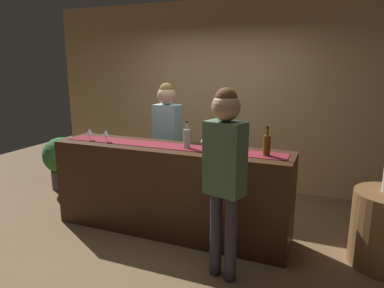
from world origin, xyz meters
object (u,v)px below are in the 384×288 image
object	(u,v)px
wine_bottle_amber	(267,145)
potted_plant_tall	(62,159)
bartender	(167,133)
wine_glass_near_customer	(89,132)
wine_glass_mid_counter	(106,133)
wine_bottle_clear	(187,138)
customer_sipping	(225,164)
wine_glass_far_end	(204,139)

from	to	relation	value
wine_bottle_amber	potted_plant_tall	size ratio (longest dim) A/B	0.37
wine_bottle_amber	bartender	world-z (taller)	bartender
wine_glass_near_customer	bartender	xyz separation A→B (m)	(0.72, 0.66, -0.08)
wine_glass_near_customer	wine_glass_mid_counter	distance (m)	0.24
wine_bottle_clear	potted_plant_tall	bearing A→B (deg)	164.27
customer_sipping	potted_plant_tall	xyz separation A→B (m)	(-3.06, 1.32, -0.61)
wine_bottle_amber	wine_glass_near_customer	distance (m)	2.12
wine_bottle_amber	customer_sipping	xyz separation A→B (m)	(-0.24, -0.63, -0.06)
wine_glass_near_customer	customer_sipping	world-z (taller)	customer_sipping
wine_glass_near_customer	customer_sipping	xyz separation A→B (m)	(1.88, -0.57, -0.05)
wine_bottle_clear	bartender	world-z (taller)	bartender
wine_bottle_clear	potted_plant_tall	size ratio (longest dim) A/B	0.37
wine_bottle_clear	bartender	distance (m)	0.81
bartender	wine_glass_near_customer	bearing A→B (deg)	48.36
wine_glass_near_customer	wine_glass_far_end	distance (m)	1.44
potted_plant_tall	wine_glass_far_end	bearing A→B (deg)	-13.86
wine_bottle_amber	customer_sipping	bearing A→B (deg)	-111.00
wine_glass_far_end	bartender	distance (m)	0.91
wine_bottle_amber	wine_glass_far_end	distance (m)	0.69
wine_bottle_clear	wine_glass_near_customer	size ratio (longest dim) A/B	2.10
wine_glass_mid_counter	bartender	bearing A→B (deg)	53.93
potted_plant_tall	bartender	bearing A→B (deg)	-2.71
potted_plant_tall	wine_glass_near_customer	bearing A→B (deg)	-32.29
wine_glass_far_end	wine_glass_near_customer	bearing A→B (deg)	-176.01
wine_glass_near_customer	potted_plant_tall	world-z (taller)	wine_glass_near_customer
wine_bottle_clear	potted_plant_tall	xyz separation A→B (m)	(-2.44, 0.69, -0.67)
bartender	customer_sipping	bearing A→B (deg)	139.51
wine_glass_far_end	customer_sipping	world-z (taller)	customer_sipping
wine_bottle_clear	wine_glass_far_end	bearing A→B (deg)	12.84
wine_glass_mid_counter	wine_glass_far_end	bearing A→B (deg)	5.03
customer_sipping	bartender	bearing A→B (deg)	148.54
wine_glass_mid_counter	potted_plant_tall	world-z (taller)	wine_glass_mid_counter
wine_glass_near_customer	wine_glass_far_end	xyz separation A→B (m)	(1.44, 0.10, 0.00)
wine_bottle_clear	wine_glass_near_customer	world-z (taller)	wine_bottle_clear
wine_glass_mid_counter	bartender	distance (m)	0.82
wine_bottle_amber	potted_plant_tall	bearing A→B (deg)	168.28
wine_bottle_clear	wine_glass_mid_counter	xyz separation A→B (m)	(-1.01, -0.06, -0.01)
wine_bottle_clear	wine_glass_mid_counter	distance (m)	1.02
wine_bottle_clear	potted_plant_tall	world-z (taller)	wine_bottle_clear
wine_glass_near_customer	potted_plant_tall	distance (m)	1.54
wine_bottle_amber	wine_glass_mid_counter	distance (m)	1.88
wine_glass_mid_counter	potted_plant_tall	size ratio (longest dim) A/B	0.18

